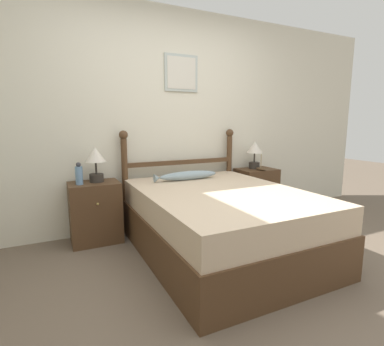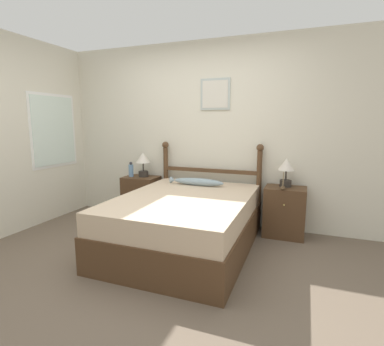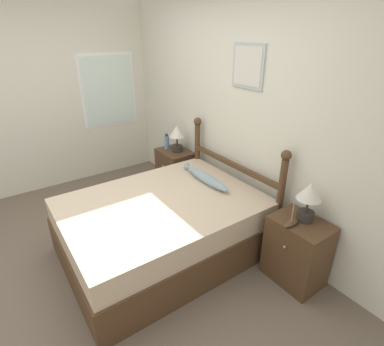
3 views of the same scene
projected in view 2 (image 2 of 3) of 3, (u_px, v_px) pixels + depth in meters
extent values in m
plane|color=brown|center=(143.00, 272.00, 2.91)|extent=(16.00, 16.00, 0.00)
cube|color=beige|center=(202.00, 134.00, 4.29)|extent=(6.40, 0.06, 2.55)
cube|color=#ADB7B2|center=(215.00, 94.00, 4.09)|extent=(0.42, 0.02, 0.42)
cube|color=beige|center=(215.00, 94.00, 4.08)|extent=(0.36, 0.01, 0.36)
cube|color=white|center=(54.00, 131.00, 4.42)|extent=(0.01, 0.85, 1.07)
cube|color=silver|center=(54.00, 131.00, 4.42)|extent=(0.01, 0.77, 0.99)
cube|color=#4C331E|center=(185.00, 232.00, 3.45)|extent=(1.44, 1.93, 0.38)
cube|color=#CCB293|center=(185.00, 206.00, 3.40)|extent=(1.40, 1.89, 0.24)
cylinder|color=#4C331E|center=(166.00, 183.00, 4.49)|extent=(0.07, 0.07, 1.07)
sphere|color=#4C331E|center=(165.00, 145.00, 4.39)|extent=(0.10, 0.10, 0.10)
cylinder|color=#4C331E|center=(259.00, 191.00, 4.01)|extent=(0.07, 0.07, 1.07)
sphere|color=#4C331E|center=(260.00, 148.00, 3.91)|extent=(0.10, 0.10, 0.10)
cube|color=#4C331E|center=(210.00, 170.00, 4.21)|extent=(1.37, 0.05, 0.05)
cube|color=#4C331E|center=(141.00, 197.00, 4.53)|extent=(0.50, 0.37, 0.63)
sphere|color=tan|center=(134.00, 191.00, 4.32)|extent=(0.02, 0.02, 0.02)
cube|color=#4C331E|center=(284.00, 212.00, 3.80)|extent=(0.50, 0.37, 0.63)
sphere|color=tan|center=(284.00, 205.00, 3.60)|extent=(0.02, 0.02, 0.02)
cylinder|color=#2D2823|center=(143.00, 174.00, 4.48)|extent=(0.14, 0.14, 0.08)
cylinder|color=#2D2823|center=(143.00, 167.00, 4.46)|extent=(0.02, 0.02, 0.13)
cone|color=beige|center=(143.00, 158.00, 4.44)|extent=(0.21, 0.21, 0.15)
cylinder|color=#2D2823|center=(285.00, 183.00, 3.79)|extent=(0.14, 0.14, 0.08)
cylinder|color=#2D2823|center=(286.00, 175.00, 3.77)|extent=(0.02, 0.02, 0.13)
cone|color=beige|center=(286.00, 164.00, 3.74)|extent=(0.21, 0.21, 0.15)
cylinder|color=#668CB2|center=(131.00, 171.00, 4.47)|extent=(0.07, 0.07, 0.18)
sphere|color=#333338|center=(131.00, 163.00, 4.45)|extent=(0.05, 0.05, 0.05)
ellipsoid|color=#4C3823|center=(283.00, 188.00, 3.64)|extent=(0.06, 0.18, 0.04)
cylinder|color=#997F56|center=(283.00, 179.00, 3.63)|extent=(0.01, 0.01, 0.17)
ellipsoid|color=#8499A3|center=(198.00, 182.00, 3.94)|extent=(0.69, 0.12, 0.10)
cone|color=#8499A3|center=(173.00, 180.00, 4.07)|extent=(0.06, 0.09, 0.09)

